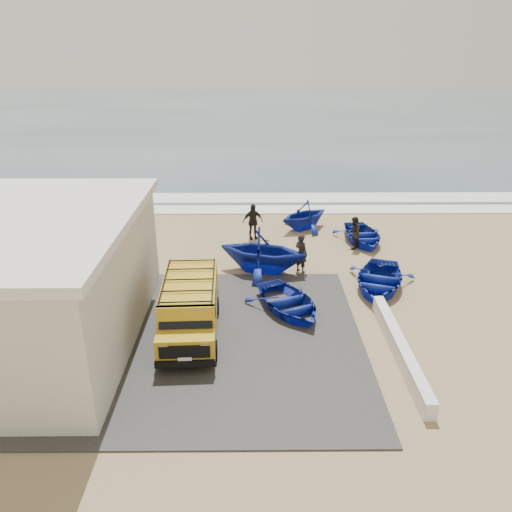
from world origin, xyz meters
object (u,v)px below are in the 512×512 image
object	(u,v)px
building	(4,282)
boat_far_left	(304,215)
boat_near_left	(288,302)
fisherman_middle	(354,233)
boat_mid_left	(263,250)
boat_near_right	(379,280)
boat_mid_right	(362,235)
parapet	(400,348)
fisherman_back	(253,221)
fisherman_front	(301,253)
van	(190,306)

from	to	relation	value
building	boat_far_left	xyz separation A→B (m)	(10.61, 10.79, -1.39)
boat_near_left	fisherman_middle	xyz separation A→B (m)	(3.52, 6.11, 0.42)
boat_mid_left	fisherman_middle	distance (m)	5.12
boat_near_left	boat_near_right	bearing A→B (deg)	1.22
boat_mid_right	fisherman_middle	distance (m)	1.09
boat_near_left	boat_mid_left	distance (m)	3.65
boat_near_left	boat_near_right	xyz separation A→B (m)	(3.75, 1.83, 0.03)
boat_mid_right	boat_near_left	bearing A→B (deg)	-125.64
parapet	fisherman_back	world-z (taller)	fisherman_back
parapet	boat_near_right	size ratio (longest dim) A/B	1.57
boat_near_right	fisherman_front	xyz separation A→B (m)	(-2.98, 1.63, 0.47)
boat_near_right	boat_mid_left	world-z (taller)	boat_mid_left
building	boat_near_right	bearing A→B (deg)	16.01
boat_near_left	fisherman_front	size ratio (longest dim) A/B	2.05
building	parapet	distance (m)	12.68
building	boat_mid_left	distance (m)	9.96
boat_near_right	van	bearing A→B (deg)	-135.54
boat_near_right	boat_mid_left	distance (m)	4.94
fisherman_middle	boat_mid_right	bearing A→B (deg)	163.85
boat_far_left	fisherman_back	bearing A→B (deg)	-99.25
boat_mid_left	fisherman_back	size ratio (longest dim) A/B	2.08
boat_near_left	fisherman_front	xyz separation A→B (m)	(0.77, 3.46, 0.50)
fisherman_back	fisherman_middle	bearing A→B (deg)	-33.99
parapet	boat_near_right	world-z (taller)	boat_near_right
building	boat_mid_left	size ratio (longest dim) A/B	2.49
boat_mid_left	fisherman_back	world-z (taller)	boat_mid_left
parapet	boat_mid_right	bearing A→B (deg)	85.30
parapet	fisherman_back	size ratio (longest dim) A/B	3.30
parapet	boat_near_left	size ratio (longest dim) A/B	1.70
boat_near_right	boat_mid_right	world-z (taller)	boat_near_right
boat_near_left	fisherman_middle	bearing A→B (deg)	35.23
van	boat_mid_right	distance (m)	11.30
boat_mid_left	van	bearing A→B (deg)	170.40
van	boat_mid_right	bearing A→B (deg)	45.56
van	fisherman_front	world-z (taller)	van
boat_mid_left	boat_far_left	distance (m)	5.89
building	van	world-z (taller)	building
boat_mid_left	fisherman_middle	size ratio (longest dim) A/B	2.39
boat_mid_right	fisherman_front	size ratio (longest dim) A/B	2.03
boat_far_left	fisherman_front	world-z (taller)	fisherman_front
parapet	boat_near_right	xyz separation A→B (m)	(0.43, 4.71, 0.12)
boat_mid_left	fisherman_front	world-z (taller)	boat_mid_left
boat_far_left	fisherman_front	xyz separation A→B (m)	(-0.67, -5.44, 0.08)
parapet	boat_near_right	bearing A→B (deg)	84.84
boat_far_left	van	bearing A→B (deg)	-62.03
van	boat_mid_right	xyz separation A→B (m)	(7.54, 8.39, -0.68)
boat_near_right	boat_mid_right	bearing A→B (deg)	105.38
boat_near_left	fisherman_middle	world-z (taller)	fisherman_middle
parapet	boat_mid_left	xyz separation A→B (m)	(-4.19, 6.37, 0.72)
building	boat_near_right	size ratio (longest dim) A/B	2.47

